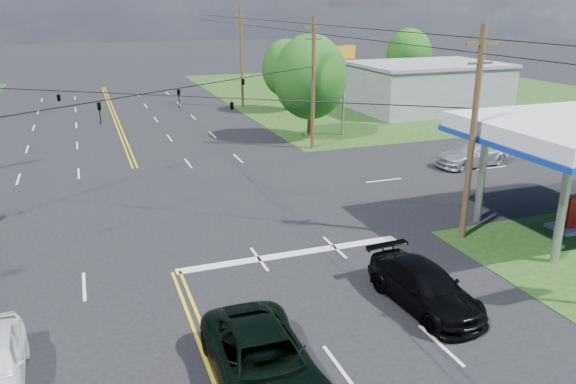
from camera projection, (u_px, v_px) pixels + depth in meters
name	position (u px, v px, depth m)	size (l,w,h in m)	color
ground	(151.00, 208.00, 29.66)	(280.00, 280.00, 0.00)	black
grass_ne	(405.00, 91.00, 69.60)	(46.00, 48.00, 0.03)	#1B3D13
stop_bar	(292.00, 254.00, 24.19)	(10.00, 0.50, 0.02)	silver
retail_ne	(426.00, 88.00, 56.58)	(14.00, 10.00, 4.40)	slate
pole_se	(473.00, 133.00, 24.35)	(1.60, 0.28, 9.50)	#47311E
pole_ne	(313.00, 82.00, 40.36)	(1.60, 0.28, 9.50)	#47311E
pole_right_far	(241.00, 56.00, 57.18)	(1.60, 0.28, 10.00)	#47311E
span_wire_signals	(141.00, 94.00, 27.75)	(26.00, 18.00, 1.13)	black
power_lines	(141.00, 43.00, 25.15)	(26.04, 100.00, 0.64)	black
tree_right_a	(310.00, 77.00, 43.38)	(5.70, 5.70, 8.18)	#47311E
tree_right_b	(287.00, 69.00, 55.08)	(4.94, 4.94, 7.09)	#47311E
tree_far_r	(409.00, 55.00, 66.04)	(5.32, 5.32, 7.63)	#47311E
pickup_dkgreen	(264.00, 362.00, 15.61)	(2.66, 5.77, 1.60)	black
suv_black	(424.00, 287.00, 19.86)	(2.09, 5.15, 1.49)	black
sedan_far	(473.00, 154.00, 37.26)	(2.21, 5.43, 1.58)	silver
polesign_ne	(344.00, 67.00, 44.33)	(1.99, 0.75, 7.25)	#A5A5AA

